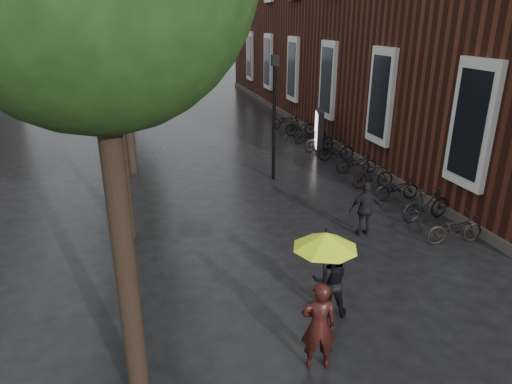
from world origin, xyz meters
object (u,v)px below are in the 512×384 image
object	(u,v)px
person_black	(330,280)
parked_bicycles	(345,156)
ad_lightbox	(319,131)
person_burgundy	(318,326)
lamp_post	(274,107)
pedestrian_walking	(365,209)

from	to	relation	value
person_black	parked_bicycles	xyz separation A→B (m)	(4.68, 9.08, -0.32)
person_black	ad_lightbox	world-z (taller)	ad_lightbox
person_black	parked_bicycles	bearing A→B (deg)	-101.50
person_burgundy	parked_bicycles	xyz separation A→B (m)	(5.51, 10.46, -0.39)
person_burgundy	person_black	xyz separation A→B (m)	(0.83, 1.38, -0.07)
person_burgundy	ad_lightbox	size ratio (longest dim) A/B	0.89
parked_bicycles	lamp_post	xyz separation A→B (m)	(-3.29, -0.65, 2.31)
pedestrian_walking	ad_lightbox	distance (m)	8.74
ad_lightbox	lamp_post	size ratio (longest dim) A/B	0.42
ad_lightbox	person_black	bearing A→B (deg)	-93.74
ad_lightbox	pedestrian_walking	bearing A→B (deg)	-86.28
pedestrian_walking	lamp_post	world-z (taller)	lamp_post
lamp_post	person_burgundy	bearing A→B (deg)	-102.76
parked_bicycles	lamp_post	size ratio (longest dim) A/B	3.32
person_black	parked_bicycles	world-z (taller)	person_black
parked_bicycles	ad_lightbox	distance (m)	2.60
person_black	pedestrian_walking	size ratio (longest dim) A/B	0.98
person_burgundy	pedestrian_walking	world-z (taller)	person_burgundy
person_black	lamp_post	world-z (taller)	lamp_post
lamp_post	pedestrian_walking	bearing A→B (deg)	-78.70
pedestrian_walking	lamp_post	bearing A→B (deg)	-73.62
ad_lightbox	lamp_post	distance (m)	4.84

